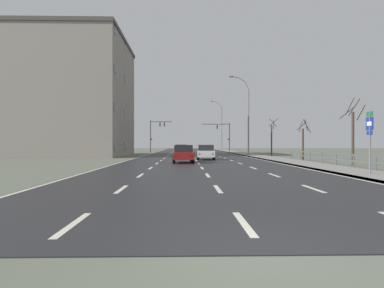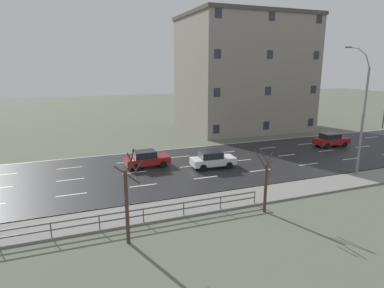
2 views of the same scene
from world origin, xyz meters
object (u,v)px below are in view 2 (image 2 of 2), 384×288
car_far_right (212,159)px  car_far_left (147,159)px  street_lamp_midground (362,114)px  brick_building (243,73)px  car_mid_centre (331,140)px

car_far_right → car_far_left: 6.17m
street_lamp_midground → car_far_left: street_lamp_midground is taller
car_far_left → brick_building: size_ratio=0.24×
street_lamp_midground → car_far_left: size_ratio=2.63×
car_mid_centre → car_far_right: bearing=-78.3°
car_far_right → car_mid_centre: size_ratio=1.00×
car_far_right → street_lamp_midground: bearing=62.8°
car_mid_centre → brick_building: 16.90m
street_lamp_midground → car_far_right: street_lamp_midground is taller
street_lamp_midground → car_mid_centre: (-9.02, 5.76, -4.53)m
car_far_right → car_mid_centre: same height
car_far_left → brick_building: brick_building is taller
car_far_right → brick_building: bearing=147.0°
car_far_right → brick_building: size_ratio=0.24×
car_far_right → car_mid_centre: 16.76m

